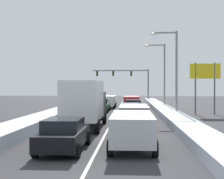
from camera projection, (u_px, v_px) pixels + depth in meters
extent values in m
plane|color=#333335|center=(113.00, 119.00, 27.84)|extent=(132.65, 132.65, 0.00)
cube|color=silver|center=(116.00, 114.00, 32.93)|extent=(0.14, 56.12, 0.01)
cube|color=silver|center=(166.00, 112.00, 32.61)|extent=(1.90, 56.12, 0.62)
cube|color=silver|center=(67.00, 111.00, 33.25)|extent=(2.18, 56.12, 0.75)
cube|color=#B7BABF|center=(132.00, 127.00, 14.81)|extent=(1.95, 4.90, 1.25)
cube|color=black|center=(133.00, 128.00, 12.40)|extent=(1.56, 0.06, 0.55)
cube|color=red|center=(113.00, 137.00, 12.46)|extent=(0.20, 0.08, 0.28)
cube|color=red|center=(152.00, 138.00, 12.37)|extent=(0.20, 0.08, 0.28)
cylinder|color=black|center=(114.00, 135.00, 16.57)|extent=(0.25, 0.74, 0.74)
cylinder|color=black|center=(150.00, 136.00, 16.46)|extent=(0.25, 0.74, 0.74)
cylinder|color=black|center=(110.00, 148.00, 13.18)|extent=(0.25, 0.74, 0.74)
cylinder|color=black|center=(155.00, 148.00, 13.06)|extent=(0.25, 0.74, 0.74)
cube|color=slate|center=(134.00, 114.00, 21.36)|extent=(1.95, 4.90, 1.25)
cube|color=black|center=(134.00, 114.00, 18.95)|extent=(1.56, 0.06, 0.55)
cube|color=red|center=(121.00, 120.00, 19.01)|extent=(0.20, 0.08, 0.28)
cube|color=red|center=(147.00, 120.00, 18.91)|extent=(0.20, 0.08, 0.28)
cylinder|color=black|center=(121.00, 121.00, 23.12)|extent=(0.25, 0.74, 0.74)
cylinder|color=black|center=(146.00, 122.00, 23.00)|extent=(0.25, 0.74, 0.74)
cylinder|color=black|center=(119.00, 127.00, 19.72)|extent=(0.25, 0.74, 0.74)
cylinder|color=black|center=(149.00, 128.00, 19.61)|extent=(0.25, 0.74, 0.74)
cube|color=maroon|center=(130.00, 113.00, 27.51)|extent=(1.82, 4.50, 0.70)
cube|color=black|center=(130.00, 106.00, 27.36)|extent=(1.64, 2.20, 0.55)
cube|color=red|center=(122.00, 114.00, 25.36)|extent=(0.24, 0.08, 0.14)
cube|color=red|center=(139.00, 114.00, 25.27)|extent=(0.24, 0.08, 0.14)
cylinder|color=black|center=(121.00, 114.00, 29.12)|extent=(0.22, 0.66, 0.66)
cylinder|color=black|center=(140.00, 115.00, 29.01)|extent=(0.22, 0.66, 0.66)
cylinder|color=black|center=(120.00, 118.00, 26.02)|extent=(0.22, 0.66, 0.66)
cylinder|color=black|center=(141.00, 118.00, 25.91)|extent=(0.22, 0.66, 0.66)
cube|color=#937F60|center=(133.00, 108.00, 34.23)|extent=(1.82, 4.50, 0.70)
cube|color=black|center=(133.00, 102.00, 34.07)|extent=(1.64, 2.20, 0.55)
cube|color=red|center=(126.00, 108.00, 32.07)|extent=(0.24, 0.08, 0.14)
cube|color=red|center=(140.00, 108.00, 31.99)|extent=(0.24, 0.08, 0.14)
cylinder|color=black|center=(125.00, 109.00, 35.83)|extent=(0.22, 0.66, 0.66)
cylinder|color=black|center=(141.00, 109.00, 35.72)|extent=(0.22, 0.66, 0.66)
cylinder|color=black|center=(125.00, 111.00, 32.74)|extent=(0.22, 0.66, 0.66)
cylinder|color=black|center=(141.00, 111.00, 32.63)|extent=(0.22, 0.66, 0.66)
cube|color=maroon|center=(132.00, 101.00, 40.42)|extent=(1.95, 4.90, 1.25)
cube|color=black|center=(132.00, 100.00, 38.01)|extent=(1.56, 0.06, 0.55)
cube|color=red|center=(125.00, 103.00, 38.07)|extent=(0.20, 0.08, 0.28)
cube|color=red|center=(138.00, 103.00, 37.98)|extent=(0.20, 0.08, 0.28)
cylinder|color=black|center=(125.00, 105.00, 42.18)|extent=(0.25, 0.74, 0.74)
cylinder|color=black|center=(139.00, 105.00, 42.07)|extent=(0.25, 0.74, 0.74)
cylinder|color=black|center=(124.00, 107.00, 38.79)|extent=(0.25, 0.74, 0.74)
cylinder|color=black|center=(139.00, 107.00, 38.67)|extent=(0.25, 0.74, 0.74)
cube|color=black|center=(64.00, 137.00, 14.42)|extent=(1.82, 4.50, 0.70)
cube|color=black|center=(63.00, 125.00, 14.27)|extent=(1.64, 2.20, 0.55)
cube|color=red|center=(35.00, 143.00, 12.27)|extent=(0.24, 0.08, 0.14)
cube|color=red|center=(70.00, 143.00, 12.18)|extent=(0.24, 0.08, 0.14)
cylinder|color=black|center=(54.00, 138.00, 16.03)|extent=(0.22, 0.66, 0.66)
cylinder|color=black|center=(88.00, 138.00, 15.92)|extent=(0.22, 0.66, 0.66)
cylinder|color=black|center=(35.00, 150.00, 12.93)|extent=(0.22, 0.66, 0.66)
cylinder|color=black|center=(77.00, 151.00, 12.83)|extent=(0.22, 0.66, 0.66)
cube|color=#38383D|center=(90.00, 104.00, 24.57)|extent=(2.35, 2.20, 2.00)
cube|color=silver|center=(83.00, 100.00, 20.97)|extent=(2.35, 5.00, 2.60)
cylinder|color=black|center=(77.00, 118.00, 24.95)|extent=(0.28, 0.92, 0.92)
cylinder|color=black|center=(104.00, 118.00, 24.81)|extent=(0.28, 0.92, 0.92)
cylinder|color=black|center=(62.00, 126.00, 19.56)|extent=(0.28, 0.92, 0.92)
cylinder|color=black|center=(97.00, 127.00, 19.42)|extent=(0.28, 0.92, 0.92)
cube|color=navy|center=(95.00, 111.00, 29.40)|extent=(1.82, 4.50, 0.70)
cube|color=black|center=(94.00, 105.00, 29.25)|extent=(1.64, 2.20, 0.55)
cube|color=red|center=(84.00, 112.00, 27.25)|extent=(0.24, 0.08, 0.14)
cube|color=red|center=(99.00, 112.00, 27.16)|extent=(0.24, 0.08, 0.14)
cylinder|color=black|center=(88.00, 113.00, 31.01)|extent=(0.22, 0.66, 0.66)
cylinder|color=black|center=(105.00, 113.00, 30.90)|extent=(0.22, 0.66, 0.66)
cylinder|color=black|center=(83.00, 116.00, 27.91)|extent=(0.22, 0.66, 0.66)
cylinder|color=black|center=(102.00, 116.00, 27.80)|extent=(0.22, 0.66, 0.66)
cube|color=#1E5633|center=(101.00, 106.00, 36.18)|extent=(1.82, 4.50, 0.70)
cube|color=black|center=(101.00, 101.00, 36.03)|extent=(1.64, 2.20, 0.55)
cube|color=red|center=(93.00, 107.00, 34.03)|extent=(0.24, 0.08, 0.14)
cube|color=red|center=(105.00, 107.00, 33.95)|extent=(0.24, 0.08, 0.14)
cylinder|color=black|center=(95.00, 108.00, 37.79)|extent=(0.22, 0.66, 0.66)
cylinder|color=black|center=(109.00, 108.00, 37.68)|extent=(0.22, 0.66, 0.66)
cylinder|color=black|center=(92.00, 110.00, 34.69)|extent=(0.22, 0.66, 0.66)
cylinder|color=black|center=(108.00, 110.00, 34.59)|extent=(0.22, 0.66, 0.66)
cube|color=silver|center=(108.00, 100.00, 42.87)|extent=(1.95, 4.90, 1.25)
cube|color=black|center=(107.00, 99.00, 40.46)|extent=(1.56, 0.06, 0.55)
cube|color=red|center=(101.00, 102.00, 40.52)|extent=(0.20, 0.08, 0.28)
cube|color=red|center=(113.00, 102.00, 40.43)|extent=(0.20, 0.08, 0.28)
cylinder|color=black|center=(102.00, 104.00, 44.63)|extent=(0.25, 0.74, 0.74)
cylinder|color=black|center=(116.00, 104.00, 44.52)|extent=(0.25, 0.74, 0.74)
cylinder|color=black|center=(100.00, 106.00, 41.24)|extent=(0.25, 0.74, 0.74)
cylinder|color=black|center=(114.00, 106.00, 41.12)|extent=(0.25, 0.74, 0.74)
cylinder|color=slate|center=(148.00, 86.00, 58.06)|extent=(0.28, 0.28, 6.20)
cube|color=slate|center=(120.00, 71.00, 58.35)|extent=(10.46, 0.20, 0.20)
cube|color=black|center=(131.00, 74.00, 58.23)|extent=(0.34, 0.34, 0.95)
sphere|color=#4C0A0A|center=(131.00, 72.00, 58.04)|extent=(0.22, 0.22, 0.22)
sphere|color=#593F0C|center=(131.00, 74.00, 58.05)|extent=(0.22, 0.22, 0.22)
sphere|color=green|center=(131.00, 75.00, 58.05)|extent=(0.22, 0.22, 0.22)
cube|color=black|center=(113.00, 74.00, 58.44)|extent=(0.34, 0.34, 0.95)
sphere|color=#4C0A0A|center=(113.00, 72.00, 58.25)|extent=(0.22, 0.22, 0.22)
sphere|color=#593F0C|center=(113.00, 74.00, 58.25)|extent=(0.22, 0.22, 0.22)
sphere|color=green|center=(113.00, 75.00, 58.25)|extent=(0.22, 0.22, 0.22)
cube|color=black|center=(97.00, 74.00, 58.62)|extent=(0.34, 0.34, 0.95)
sphere|color=#4C0A0A|center=(97.00, 72.00, 58.43)|extent=(0.22, 0.22, 0.22)
sphere|color=#593F0C|center=(97.00, 74.00, 58.43)|extent=(0.22, 0.22, 0.22)
sphere|color=green|center=(97.00, 75.00, 58.44)|extent=(0.22, 0.22, 0.22)
cylinder|color=gray|center=(177.00, 74.00, 29.98)|extent=(0.22, 0.22, 8.36)
cube|color=gray|center=(165.00, 33.00, 30.00)|extent=(2.20, 0.14, 0.14)
ellipsoid|color=#EAE5C6|center=(154.00, 34.00, 30.07)|extent=(0.70, 0.36, 0.24)
cylinder|color=gray|center=(164.00, 77.00, 40.16)|extent=(0.22, 0.22, 8.50)
cube|color=gray|center=(156.00, 45.00, 40.18)|extent=(2.20, 0.14, 0.14)
ellipsoid|color=#EAE5C6|center=(148.00, 46.00, 40.25)|extent=(0.70, 0.36, 0.24)
cylinder|color=#59595B|center=(195.00, 89.00, 32.78)|extent=(0.16, 0.16, 5.50)
cylinder|color=#59595B|center=(215.00, 89.00, 32.66)|extent=(0.16, 0.16, 5.50)
cube|color=yellow|center=(205.00, 71.00, 32.70)|extent=(3.20, 0.12, 1.60)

